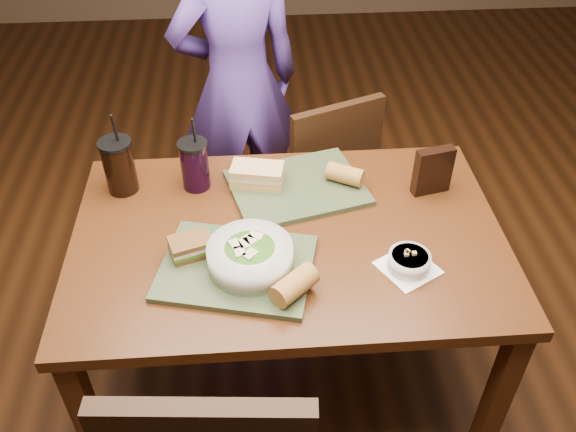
% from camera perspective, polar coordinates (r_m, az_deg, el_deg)
% --- Properties ---
extents(ground, '(6.00, 6.00, 0.00)m').
position_cam_1_polar(ground, '(2.40, 0.00, -15.05)').
color(ground, '#381C0B').
rests_on(ground, ground).
extents(dining_table, '(1.30, 0.85, 0.75)m').
position_cam_1_polar(dining_table, '(1.90, 0.00, -3.69)').
color(dining_table, '#46230E').
rests_on(dining_table, ground).
extents(chair_far, '(0.49, 0.50, 0.87)m').
position_cam_1_polar(chair_far, '(2.51, 4.04, 3.66)').
color(chair_far, black).
rests_on(chair_far, ground).
extents(diner, '(0.62, 0.49, 1.51)m').
position_cam_1_polar(diner, '(2.61, -4.71, 12.18)').
color(diner, '#4E338E').
rests_on(diner, ground).
extents(tray_near, '(0.48, 0.41, 0.02)m').
position_cam_1_polar(tray_near, '(1.73, -4.84, -4.84)').
color(tray_near, '#354328').
rests_on(tray_near, dining_table).
extents(tray_far, '(0.49, 0.42, 0.02)m').
position_cam_1_polar(tray_far, '(2.00, 0.84, 2.69)').
color(tray_far, '#354328').
rests_on(tray_far, dining_table).
extents(salad_bowl, '(0.24, 0.24, 0.08)m').
position_cam_1_polar(salad_bowl, '(1.69, -3.57, -3.66)').
color(salad_bowl, silver).
rests_on(salad_bowl, tray_near).
extents(soup_bowl, '(0.20, 0.20, 0.06)m').
position_cam_1_polar(soup_bowl, '(1.74, 11.25, -4.19)').
color(soup_bowl, white).
rests_on(soup_bowl, dining_table).
extents(sandwich_near, '(0.13, 0.11, 0.05)m').
position_cam_1_polar(sandwich_near, '(1.75, -9.10, -2.83)').
color(sandwich_near, '#593819').
rests_on(sandwich_near, tray_near).
extents(sandwich_far, '(0.18, 0.12, 0.07)m').
position_cam_1_polar(sandwich_far, '(1.98, -2.89, 3.86)').
color(sandwich_far, tan).
rests_on(sandwich_far, tray_far).
extents(baguette_near, '(0.14, 0.14, 0.07)m').
position_cam_1_polar(baguette_near, '(1.62, 0.60, -6.47)').
color(baguette_near, '#AD7533').
rests_on(baguette_near, tray_near).
extents(baguette_far, '(0.13, 0.11, 0.06)m').
position_cam_1_polar(baguette_far, '(2.00, 5.37, 3.89)').
color(baguette_far, '#AD7533').
rests_on(baguette_far, tray_far).
extents(cup_cola, '(0.11, 0.11, 0.29)m').
position_cam_1_polar(cup_cola, '(2.02, -15.52, 4.56)').
color(cup_cola, black).
rests_on(cup_cola, dining_table).
extents(cup_berry, '(0.10, 0.10, 0.26)m').
position_cam_1_polar(cup_berry, '(1.99, -8.73, 4.79)').
color(cup_berry, black).
rests_on(cup_berry, dining_table).
extents(chip_bag, '(0.13, 0.06, 0.16)m').
position_cam_1_polar(chip_bag, '(2.00, 13.40, 4.13)').
color(chip_bag, black).
rests_on(chip_bag, dining_table).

